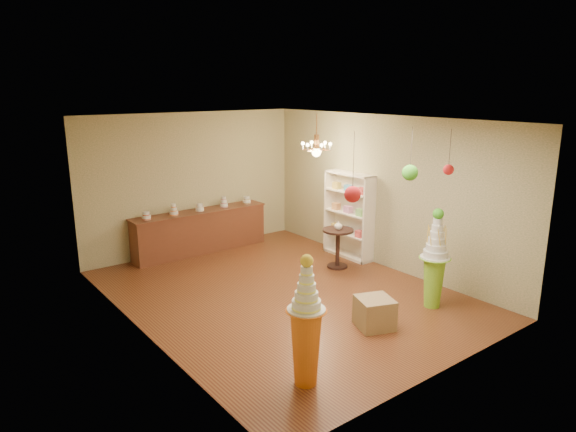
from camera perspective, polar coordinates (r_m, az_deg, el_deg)
floor at (r=9.07m, az=-0.60°, el=-8.63°), size 6.50×6.50×0.00m
ceiling at (r=8.38m, az=-0.66°, el=10.65°), size 6.50×6.50×0.00m
wall_back at (r=11.31m, az=-10.57°, el=3.69°), size 5.00×0.04×3.00m
wall_front at (r=6.41m, az=17.15°, el=-4.84°), size 5.00×0.04×3.00m
wall_left at (r=7.43m, az=-16.27°, el=-2.16°), size 0.04×6.50×3.00m
wall_right at (r=10.26m, az=10.63°, el=2.61°), size 0.04×6.50×3.00m
pedestal_green at (r=8.67m, az=15.94°, el=-5.67°), size 0.61×0.61×1.66m
pedestal_orange at (r=6.28m, az=2.02°, el=-13.15°), size 0.53×0.53×1.65m
burlap_riser at (r=7.92m, az=9.59°, el=-10.56°), size 0.65×0.65×0.46m
sideboard at (r=11.30m, az=-9.69°, el=-1.61°), size 3.04×0.54×1.16m
shelving_unit at (r=10.82m, az=6.77°, el=0.10°), size 0.33×1.20×1.80m
round_table at (r=10.23m, az=5.56°, el=-2.98°), size 0.76×0.76×0.79m
vase at (r=10.12m, az=5.60°, el=-1.02°), size 0.19×0.19×0.17m
pom_red_left at (r=6.37m, az=7.18°, el=2.43°), size 0.21×0.21×0.87m
pom_green_mid at (r=7.23m, az=13.40°, el=4.71°), size 0.22×0.22×0.74m
pom_red_right at (r=6.93m, az=17.40°, el=4.96°), size 0.14×0.14×0.59m
chandelier at (r=10.25m, az=3.18°, el=7.37°), size 0.73×0.73×0.85m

